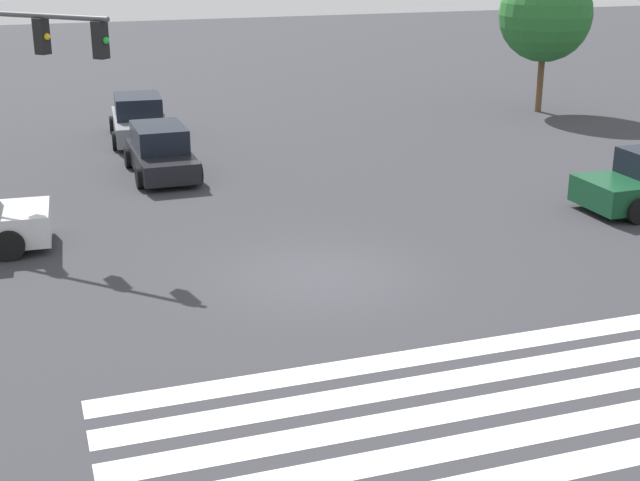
{
  "coord_description": "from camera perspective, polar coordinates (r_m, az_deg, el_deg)",
  "views": [
    {
      "loc": [
        -5.81,
        -17.19,
        7.16
      ],
      "look_at": [
        0.0,
        0.0,
        0.83
      ],
      "focal_mm": 50.0,
      "sensor_mm": 36.0,
      "label": 1
    }
  ],
  "objects": [
    {
      "name": "ground_plane",
      "position": [
        19.51,
        0.0,
        -2.3
      ],
      "size": [
        120.12,
        120.12,
        0.0
      ],
      "primitive_type": "plane",
      "color": "#333338"
    },
    {
      "name": "crosswalk_markings",
      "position": [
        13.65,
        9.85,
        -12.68
      ],
      "size": [
        10.8,
        6.3,
        0.01
      ],
      "rotation": [
        0.0,
        0.0,
        1.57
      ],
      "color": "silver",
      "rests_on": "ground_plane"
    },
    {
      "name": "traffic_signal_mast",
      "position": [
        23.56,
        -19.73,
        10.66
      ],
      "size": [
        3.92,
        3.92,
        5.52
      ],
      "rotation": [
        0.0,
        0.0,
        -0.79
      ],
      "color": "#47474C",
      "rests_on": "ground_plane"
    },
    {
      "name": "car_0",
      "position": [
        27.96,
        -10.15,
        5.59
      ],
      "size": [
        1.94,
        4.15,
        1.51
      ],
      "rotation": [
        0.0,
        0.0,
        -1.57
      ],
      "color": "black",
      "rests_on": "ground_plane"
    },
    {
      "name": "car_1",
      "position": [
        32.97,
        -11.51,
        7.58
      ],
      "size": [
        2.29,
        4.62,
        1.59
      ],
      "rotation": [
        0.0,
        0.0,
        -1.65
      ],
      "color": "gray",
      "rests_on": "ground_plane"
    },
    {
      "name": "tree_corner_b",
      "position": [
        38.17,
        14.24,
        13.81
      ],
      "size": [
        3.75,
        3.75,
        5.81
      ],
      "color": "brown",
      "rests_on": "ground_plane"
    }
  ]
}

